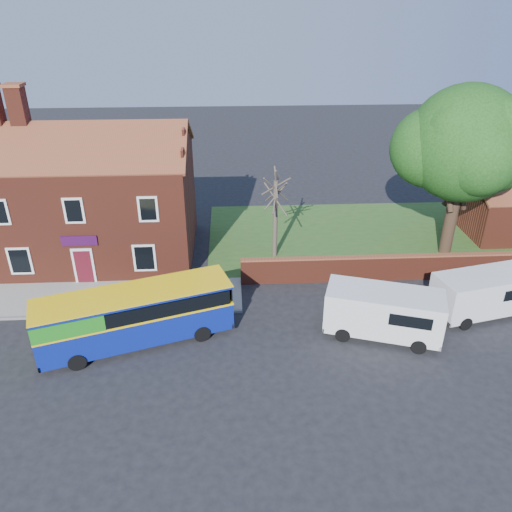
{
  "coord_description": "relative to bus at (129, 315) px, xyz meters",
  "views": [
    {
      "loc": [
        1.54,
        -18.12,
        14.95
      ],
      "look_at": [
        2.78,
        5.0,
        2.84
      ],
      "focal_mm": 35.0,
      "sensor_mm": 36.0,
      "label": 1
    }
  ],
  "objects": [
    {
      "name": "van_near",
      "position": [
        12.2,
        0.01,
        -0.22
      ],
      "size": [
        5.95,
        3.82,
        2.43
      ],
      "rotation": [
        0.0,
        0.0,
        -0.32
      ],
      "color": "silver",
      "rests_on": "ground"
    },
    {
      "name": "boundary_wall",
      "position": [
        16.39,
        5.31,
        -0.77
      ],
      "size": [
        22.0,
        0.38,
        1.6
      ],
      "color": "maroon",
      "rests_on": "ground"
    },
    {
      "name": "kerb",
      "position": [
        -3.61,
        2.31,
        -1.51
      ],
      "size": [
        18.0,
        0.15,
        0.14
      ],
      "primitive_type": "cube",
      "color": "slate",
      "rests_on": "ground"
    },
    {
      "name": "ground",
      "position": [
        3.39,
        -1.69,
        -1.58
      ],
      "size": [
        120.0,
        120.0,
        0.0
      ],
      "primitive_type": "plane",
      "color": "black",
      "rests_on": "ground"
    },
    {
      "name": "bare_tree",
      "position": [
        7.66,
        8.68,
        1.28
      ],
      "size": [
        2.09,
        2.49,
        5.57
      ],
      "color": "#4C4238",
      "rests_on": "ground"
    },
    {
      "name": "shop_building",
      "position": [
        -3.64,
        9.8,
        1.83
      ],
      "size": [
        12.3,
        8.13,
        10.5
      ],
      "color": "maroon",
      "rests_on": "ground"
    },
    {
      "name": "large_tree",
      "position": [
        18.91,
        8.78,
        5.41
      ],
      "size": [
        8.76,
        6.93,
        10.68
      ],
      "color": "black",
      "rests_on": "ground"
    },
    {
      "name": "van_far",
      "position": [
        17.98,
        1.55,
        -0.27
      ],
      "size": [
        5.66,
        3.26,
        2.34
      ],
      "rotation": [
        0.0,
        0.0,
        0.22
      ],
      "color": "silver",
      "rests_on": "ground"
    },
    {
      "name": "bus",
      "position": [
        0.0,
        0.0,
        0.0
      ],
      "size": [
        9.36,
        5.04,
        2.78
      ],
      "rotation": [
        0.0,
        0.0,
        0.32
      ],
      "color": "navy",
      "rests_on": "ground"
    },
    {
      "name": "pavement",
      "position": [
        -3.61,
        4.06,
        -1.52
      ],
      "size": [
        18.0,
        3.5,
        0.12
      ],
      "primitive_type": "cube",
      "color": "gray",
      "rests_on": "ground"
    },
    {
      "name": "grass_strip",
      "position": [
        16.39,
        11.31,
        -1.56
      ],
      "size": [
        26.0,
        12.0,
        0.04
      ],
      "primitive_type": "cube",
      "color": "#426B28",
      "rests_on": "ground"
    }
  ]
}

